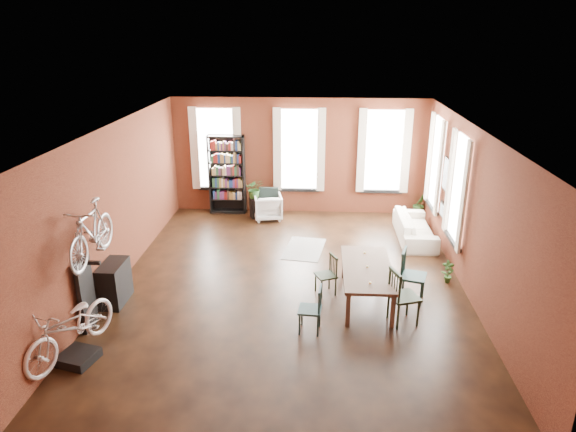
# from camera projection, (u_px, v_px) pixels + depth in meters

# --- Properties ---
(room) EXTENTS (9.00, 9.04, 3.22)m
(room) POSITION_uv_depth(u_px,v_px,m) (304.00, 176.00, 10.33)
(room) COLOR black
(room) RESTS_ON ground
(dining_table) EXTENTS (0.93, 2.03, 0.69)m
(dining_table) POSITION_uv_depth(u_px,v_px,m) (366.00, 284.00, 9.79)
(dining_table) COLOR brown
(dining_table) RESTS_ON ground
(dining_chair_a) EXTENTS (0.42, 0.42, 0.84)m
(dining_chair_a) POSITION_uv_depth(u_px,v_px,m) (310.00, 309.00, 8.76)
(dining_chair_a) COLOR #1B393C
(dining_chair_a) RESTS_ON ground
(dining_chair_b) EXTENTS (0.48, 0.48, 0.80)m
(dining_chair_b) POSITION_uv_depth(u_px,v_px,m) (326.00, 275.00, 10.02)
(dining_chair_b) COLOR black
(dining_chair_b) RESTS_ON ground
(dining_chair_c) EXTENTS (0.60, 0.60, 1.03)m
(dining_chair_c) POSITION_uv_depth(u_px,v_px,m) (404.00, 296.00, 8.99)
(dining_chair_c) COLOR #1E301C
(dining_chair_c) RESTS_ON ground
(dining_chair_d) EXTENTS (0.59, 0.59, 1.02)m
(dining_chair_d) POSITION_uv_depth(u_px,v_px,m) (413.00, 276.00, 9.74)
(dining_chair_d) COLOR #193735
(dining_chair_d) RESTS_ON ground
(bookshelf) EXTENTS (1.00, 0.32, 2.20)m
(bookshelf) POSITION_uv_depth(u_px,v_px,m) (227.00, 175.00, 14.27)
(bookshelf) COLOR black
(bookshelf) RESTS_ON ground
(white_armchair) EXTENTS (0.85, 0.82, 0.76)m
(white_armchair) POSITION_uv_depth(u_px,v_px,m) (268.00, 206.00, 14.01)
(white_armchair) COLOR silver
(white_armchair) RESTS_ON ground
(cream_sofa) EXTENTS (0.61, 2.08, 0.81)m
(cream_sofa) POSITION_uv_depth(u_px,v_px,m) (415.00, 224.00, 12.63)
(cream_sofa) COLOR beige
(cream_sofa) RESTS_ON ground
(striped_rug) EXTENTS (1.06, 1.50, 0.01)m
(striped_rug) POSITION_uv_depth(u_px,v_px,m) (304.00, 249.00, 12.19)
(striped_rug) COLOR black
(striped_rug) RESTS_ON ground
(bike_trainer) EXTENTS (0.64, 0.64, 0.15)m
(bike_trainer) POSITION_uv_depth(u_px,v_px,m) (78.00, 357.00, 8.06)
(bike_trainer) COLOR black
(bike_trainer) RESTS_ON ground
(bike_wall_rack) EXTENTS (0.16, 0.60, 1.30)m
(bike_wall_rack) POSITION_uv_depth(u_px,v_px,m) (86.00, 294.00, 8.79)
(bike_wall_rack) COLOR black
(bike_wall_rack) RESTS_ON ground
(console_table) EXTENTS (0.40, 0.80, 0.80)m
(console_table) POSITION_uv_depth(u_px,v_px,m) (114.00, 283.00, 9.71)
(console_table) COLOR black
(console_table) RESTS_ON ground
(plant_stand) EXTENTS (0.37, 0.37, 0.55)m
(plant_stand) POSITION_uv_depth(u_px,v_px,m) (256.00, 208.00, 14.14)
(plant_stand) COLOR black
(plant_stand) RESTS_ON ground
(plant_by_sofa) EXTENTS (0.58, 0.77, 0.31)m
(plant_by_sofa) POSITION_uv_depth(u_px,v_px,m) (419.00, 211.00, 14.29)
(plant_by_sofa) COLOR #2C5120
(plant_by_sofa) RESTS_ON ground
(plant_small) EXTENTS (0.31, 0.51, 0.17)m
(plant_small) POSITION_uv_depth(u_px,v_px,m) (447.00, 279.00, 10.56)
(plant_small) COLOR #2E5C24
(plant_small) RESTS_ON ground
(bicycle_floor) EXTENTS (0.90, 1.12, 1.84)m
(bicycle_floor) POSITION_uv_depth(u_px,v_px,m) (67.00, 302.00, 7.70)
(bicycle_floor) COLOR beige
(bicycle_floor) RESTS_ON bike_trainer
(bicycle_hung) EXTENTS (0.47, 1.00, 1.66)m
(bicycle_hung) POSITION_uv_depth(u_px,v_px,m) (89.00, 213.00, 8.26)
(bicycle_hung) COLOR #A5A8AD
(bicycle_hung) RESTS_ON bike_wall_rack
(plant_on_stand) EXTENTS (0.57, 0.61, 0.42)m
(plant_on_stand) POSITION_uv_depth(u_px,v_px,m) (255.00, 191.00, 14.00)
(plant_on_stand) COLOR #265120
(plant_on_stand) RESTS_ON plant_stand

